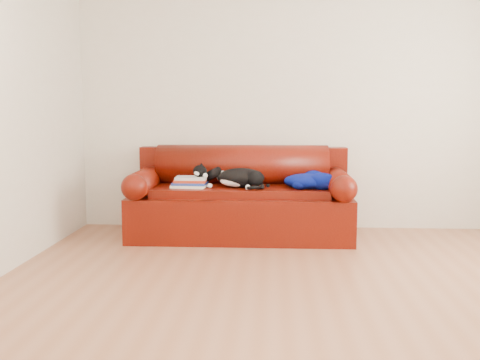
% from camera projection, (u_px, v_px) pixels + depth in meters
% --- Properties ---
extents(ground, '(4.50, 4.50, 0.00)m').
position_uv_depth(ground, '(307.00, 285.00, 3.94)').
color(ground, '#905939').
rests_on(ground, ground).
extents(room_shell, '(4.52, 4.02, 2.61)m').
position_uv_depth(room_shell, '(329.00, 44.00, 3.75)').
color(room_shell, beige).
rests_on(room_shell, ground).
extents(sofa_base, '(2.10, 0.90, 0.50)m').
position_uv_depth(sofa_base, '(241.00, 213.00, 5.43)').
color(sofa_base, '#390402').
rests_on(sofa_base, ground).
extents(sofa_back, '(2.10, 1.01, 0.88)m').
position_uv_depth(sofa_back, '(242.00, 179.00, 5.63)').
color(sofa_back, '#390402').
rests_on(sofa_back, ground).
extents(book_stack, '(0.34, 0.28, 0.10)m').
position_uv_depth(book_stack, '(190.00, 182.00, 5.31)').
color(book_stack, white).
rests_on(book_stack, sofa_base).
extents(cat, '(0.61, 0.40, 0.23)m').
position_uv_depth(cat, '(240.00, 178.00, 5.27)').
color(cat, black).
rests_on(cat, sofa_base).
extents(blanket, '(0.54, 0.51, 0.16)m').
position_uv_depth(blanket, '(309.00, 180.00, 5.26)').
color(blanket, '#021046').
rests_on(blanket, sofa_base).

